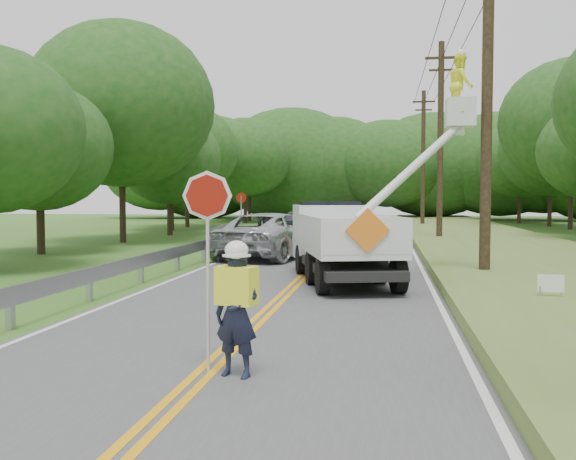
# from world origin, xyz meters

# --- Properties ---
(ground) EXTENTS (140.00, 140.00, 0.00)m
(ground) POSITION_xyz_m (0.00, 0.00, 0.00)
(ground) COLOR #3E5E20
(ground) RESTS_ON ground
(road) EXTENTS (7.20, 96.00, 0.03)m
(road) POSITION_xyz_m (0.00, 14.00, 0.01)
(road) COLOR #4A494C
(road) RESTS_ON ground
(guardrail) EXTENTS (0.18, 48.00, 0.77)m
(guardrail) POSITION_xyz_m (-4.02, 14.91, 0.55)
(guardrail) COLOR #999CA0
(guardrail) RESTS_ON ground
(utility_poles) EXTENTS (1.60, 43.30, 10.00)m
(utility_poles) POSITION_xyz_m (5.00, 17.02, 5.27)
(utility_poles) COLOR black
(utility_poles) RESTS_ON ground
(tall_grass_verge) EXTENTS (7.00, 96.00, 0.30)m
(tall_grass_verge) POSITION_xyz_m (7.10, 14.00, 0.15)
(tall_grass_verge) COLOR #5B722A
(tall_grass_verge) RESTS_ON ground
(treeline_left) EXTENTS (10.36, 53.06, 10.92)m
(treeline_left) POSITION_xyz_m (-10.76, 29.93, 5.54)
(treeline_left) COLOR #332319
(treeline_left) RESTS_ON ground
(treeline_horizon) EXTENTS (56.83, 15.08, 11.76)m
(treeline_horizon) POSITION_xyz_m (1.05, 56.30, 5.50)
(treeline_horizon) COLOR #1A4B15
(treeline_horizon) RESTS_ON ground
(flagger) EXTENTS (1.07, 0.52, 2.61)m
(flagger) POSITION_xyz_m (0.44, -1.29, 0.95)
(flagger) COLOR #191E33
(flagger) RESTS_ON road
(bucket_truck) EXTENTS (5.25, 6.45, 6.14)m
(bucket_truck) POSITION_xyz_m (1.27, 8.88, 1.44)
(bucket_truck) COLOR black
(bucket_truck) RESTS_ON road
(suv_silver) EXTENTS (4.24, 6.55, 1.68)m
(suv_silver) POSITION_xyz_m (-1.82, 14.50, 0.86)
(suv_silver) COLOR #B5B8BC
(suv_silver) RESTS_ON road
(suv_darkgrey) EXTENTS (2.70, 5.55, 1.56)m
(suv_darkgrey) POSITION_xyz_m (-1.80, 22.48, 0.80)
(suv_darkgrey) COLOR #383A3F
(suv_darkgrey) RESTS_ON road
(stop_sign_permanent) EXTENTS (0.53, 0.06, 2.50)m
(stop_sign_permanent) POSITION_xyz_m (-4.73, 21.80, 1.65)
(stop_sign_permanent) COLOR #999CA0
(stop_sign_permanent) RESTS_ON ground
(yard_sign) EXTENTS (0.51, 0.09, 0.73)m
(yard_sign) POSITION_xyz_m (5.60, 4.32, 0.53)
(yard_sign) COLOR white
(yard_sign) RESTS_ON ground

